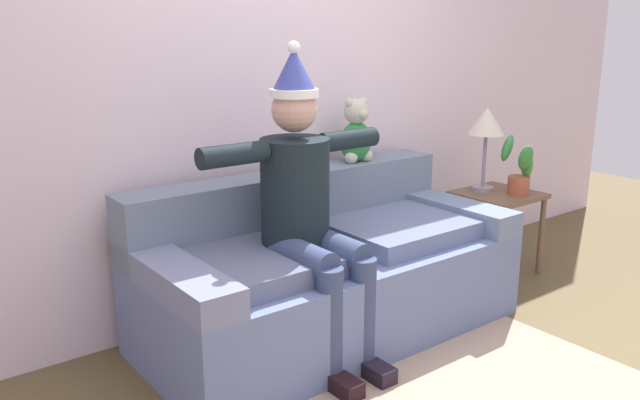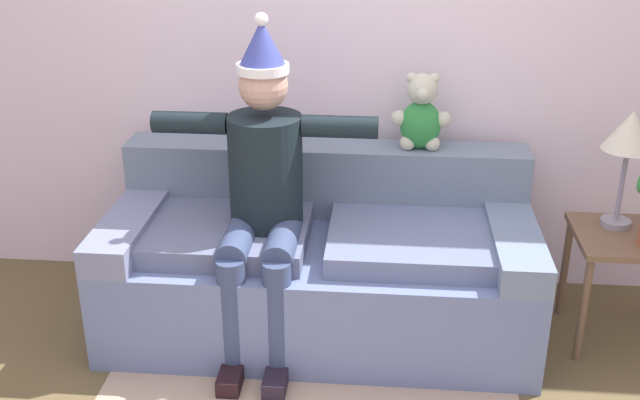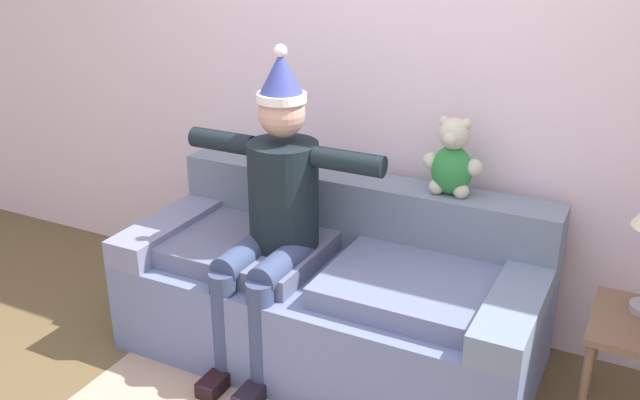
% 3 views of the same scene
% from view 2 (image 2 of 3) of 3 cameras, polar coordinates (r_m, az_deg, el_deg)
% --- Properties ---
extents(back_wall, '(7.00, 0.10, 2.70)m').
position_cam_2_polar(back_wall, '(3.96, 0.75, 12.33)').
color(back_wall, silver).
rests_on(back_wall, ground_plane).
extents(couch, '(2.02, 0.94, 0.84)m').
position_cam_2_polar(couch, '(3.78, 0.02, -4.65)').
color(couch, slate).
rests_on(couch, ground_plane).
extents(person_seated, '(1.02, 0.77, 1.55)m').
position_cam_2_polar(person_seated, '(3.46, -4.27, 1.00)').
color(person_seated, black).
rests_on(person_seated, ground_plane).
extents(teddy_bear, '(0.29, 0.17, 0.38)m').
position_cam_2_polar(teddy_bear, '(3.79, 7.50, 6.27)').
color(teddy_bear, '#2B843B').
rests_on(teddy_bear, couch).
extents(side_table, '(0.50, 0.47, 0.56)m').
position_cam_2_polar(side_table, '(3.87, 21.83, -3.62)').
color(side_table, brown).
rests_on(side_table, ground_plane).
extents(table_lamp, '(0.24, 0.24, 0.56)m').
position_cam_2_polar(table_lamp, '(3.74, 22.00, 4.38)').
color(table_lamp, gray).
rests_on(table_lamp, side_table).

